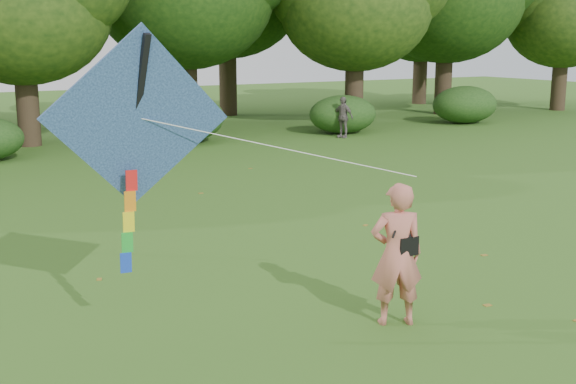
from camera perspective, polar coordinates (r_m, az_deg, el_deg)
ground at (r=10.74m, az=11.61°, el=-9.07°), size 100.00×100.00×0.00m
man_kite_flyer at (r=9.83m, az=8.58°, el=-4.89°), size 0.85×0.72×1.96m
bystander_right at (r=28.76m, az=4.35°, el=5.92°), size 0.70×1.03×1.62m
crossbody_bag at (r=9.84m, az=9.25°, el=-4.11°), size 0.43×0.20×0.74m
flying_kite at (r=8.99m, az=-11.81°, el=5.46°), size 4.55×1.61×3.07m
shrub_band at (r=25.96m, az=-16.07°, el=4.94°), size 39.15×3.22×1.88m
fallen_leaves at (r=14.80m, az=4.13°, el=-2.98°), size 9.74×13.17×0.01m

